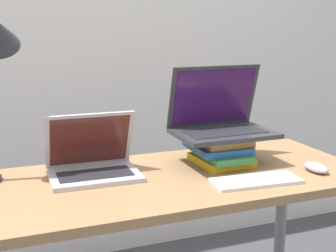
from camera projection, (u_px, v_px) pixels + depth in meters
name	position (u px, v px, depth m)	size (l,w,h in m)	color
wall_back	(96.00, 4.00, 2.35)	(8.00, 0.05, 2.70)	silver
desk	(163.00, 203.00, 1.64)	(1.46, 0.60, 0.74)	#9E754C
laptop_left	(93.00, 163.00, 1.62)	(0.31, 0.23, 0.22)	#B2B2B7
book_stack	(220.00, 149.00, 1.77)	(0.21, 0.28, 0.11)	gold
laptop_on_books	(220.00, 121.00, 1.76)	(0.37, 0.25, 0.26)	#333338
wireless_keyboard	(256.00, 181.00, 1.56)	(0.31, 0.14, 0.01)	silver
mouse	(316.00, 167.00, 1.67)	(0.06, 0.11, 0.03)	#B2B2B7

